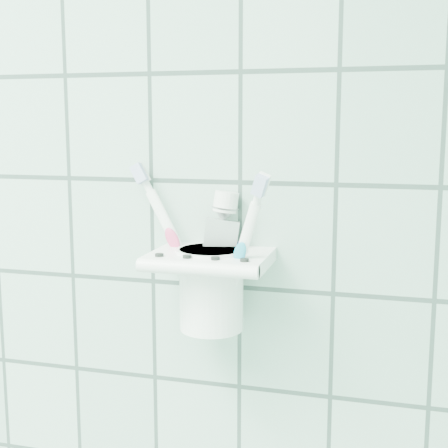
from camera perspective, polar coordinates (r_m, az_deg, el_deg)
name	(u,v)px	position (r m, az deg, el deg)	size (l,w,h in m)	color
holder_bracket	(211,260)	(0.72, -1.22, -3.31)	(0.14, 0.11, 0.04)	white
cup	(211,286)	(0.74, -1.15, -5.66)	(0.08, 0.08, 0.10)	white
toothbrush_pink	(213,232)	(0.73, -0.99, -0.73)	(0.10, 0.03, 0.20)	white
toothbrush_blue	(217,235)	(0.74, -0.68, -1.03)	(0.05, 0.07, 0.20)	white
toothbrush_orange	(221,239)	(0.72, -0.30, -1.41)	(0.07, 0.06, 0.19)	white
toothpaste_tube	(210,246)	(0.74, -1.29, -1.99)	(0.06, 0.04, 0.16)	silver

